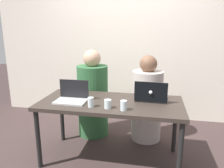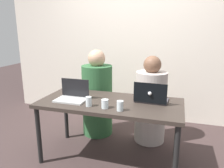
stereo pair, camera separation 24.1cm
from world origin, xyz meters
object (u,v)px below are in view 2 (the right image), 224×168
(person_on_right, at_px, (151,104))
(water_glass_left, at_px, (89,102))
(person_on_left, at_px, (97,97))
(water_glass_right, at_px, (120,106))
(laptop_front_left, at_px, (72,96))
(water_glass_center, at_px, (105,104))
(laptop_back_right, at_px, (151,98))

(person_on_right, xyz_separation_m, water_glass_left, (-0.54, -0.79, 0.24))
(person_on_left, xyz_separation_m, water_glass_right, (0.55, -0.81, 0.21))
(laptop_front_left, relative_size, water_glass_center, 3.75)
(person_on_left, bearing_deg, person_on_right, 173.16)
(water_glass_right, bearing_deg, person_on_left, 124.07)
(water_glass_right, distance_m, water_glass_center, 0.16)
(person_on_right, xyz_separation_m, laptop_back_right, (0.06, -0.47, 0.24))
(person_on_left, height_order, laptop_back_right, person_on_left)
(person_on_right, xyz_separation_m, water_glass_center, (-0.36, -0.79, 0.23))
(laptop_back_right, distance_m, laptop_front_left, 0.87)
(laptop_front_left, bearing_deg, person_on_left, 86.20)
(person_on_left, relative_size, laptop_back_right, 3.35)
(laptop_front_left, xyz_separation_m, water_glass_left, (0.26, -0.14, -0.00))
(person_on_right, distance_m, water_glass_left, 0.98)
(person_on_right, xyz_separation_m, laptop_front_left, (-0.80, -0.65, 0.24))
(water_glass_center, bearing_deg, laptop_front_left, 161.75)
(person_on_left, bearing_deg, water_glass_right, 117.23)
(laptop_back_right, bearing_deg, water_glass_right, 56.46)
(person_on_right, height_order, laptop_front_left, person_on_right)
(laptop_front_left, height_order, water_glass_right, laptop_front_left)
(person_on_left, distance_m, laptop_back_right, 0.96)
(person_on_left, relative_size, laptop_front_left, 3.59)
(water_glass_center, bearing_deg, water_glass_left, 178.54)
(water_glass_right, bearing_deg, laptop_back_right, 53.47)
(person_on_left, relative_size, water_glass_right, 12.21)
(water_glass_right, bearing_deg, water_glass_left, 175.46)
(person_on_left, distance_m, water_glass_right, 1.00)
(person_on_right, distance_m, laptop_back_right, 0.53)
(person_on_left, bearing_deg, laptop_back_right, 142.86)
(laptop_back_right, xyz_separation_m, laptop_front_left, (-0.85, -0.18, -0.00))
(person_on_left, xyz_separation_m, person_on_right, (0.75, 0.00, -0.02))
(person_on_right, relative_size, water_glass_center, 12.81)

